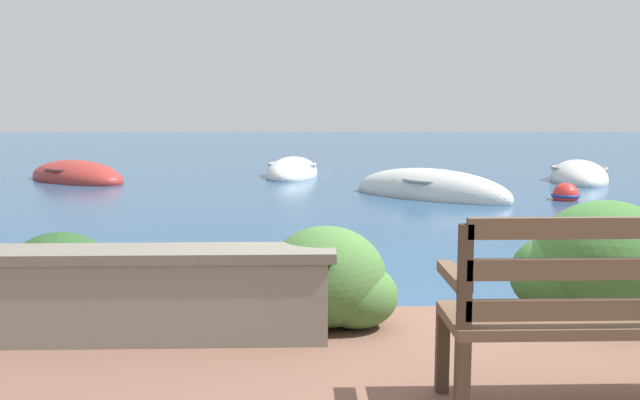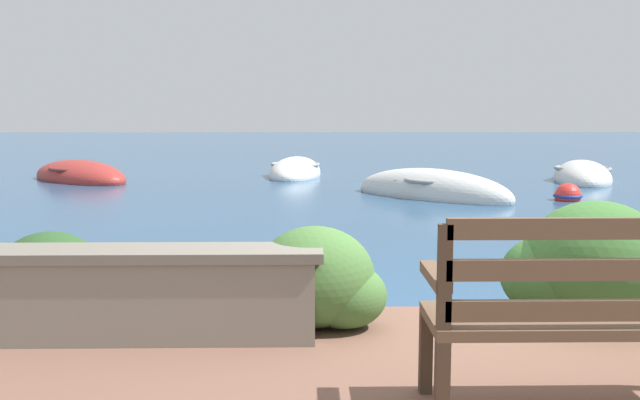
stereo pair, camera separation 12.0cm
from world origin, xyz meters
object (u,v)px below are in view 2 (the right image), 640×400
Objects in this scene: park_bench at (581,310)px; rowboat_nearest at (432,193)px; rowboat_far at (80,177)px; mooring_buoy at (568,196)px; rowboat_outer at (295,173)px; rowboat_mid at (582,178)px.

park_bench is 9.55m from rowboat_nearest.
park_bench is at bearing -21.00° from rowboat_far.
mooring_buoy is at bearing 22.55° from rowboat_far.
rowboat_nearest is 1.08× the size of rowboat_outer.
park_bench is 0.49× the size of rowboat_outer.
rowboat_nearest is at bearing 20.02° from rowboat_far.
park_bench is 0.45× the size of rowboat_nearest.
park_bench is at bearing 128.10° from rowboat_nearest.
rowboat_nearest is 2.31m from mooring_buoy.
rowboat_nearest reaches higher than rowboat_outer.
rowboat_mid is at bearing 40.89° from rowboat_far.
rowboat_nearest is at bearing 168.40° from mooring_buoy.
park_bench is 13.03m from rowboat_mid.
rowboat_nearest reaches higher than mooring_buoy.
park_bench is 0.44× the size of rowboat_far.
rowboat_outer is at bearing 93.93° from rowboat_mid.
rowboat_far is at bearing 103.60° from rowboat_mid.
rowboat_far is 4.77m from rowboat_outer.
park_bench reaches higher than rowboat_mid.
rowboat_far is at bearing 109.65° from rowboat_outer.
rowboat_far is (-6.17, 12.47, -0.64)m from park_bench.
rowboat_far is (-10.89, 0.34, -0.00)m from rowboat_mid.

